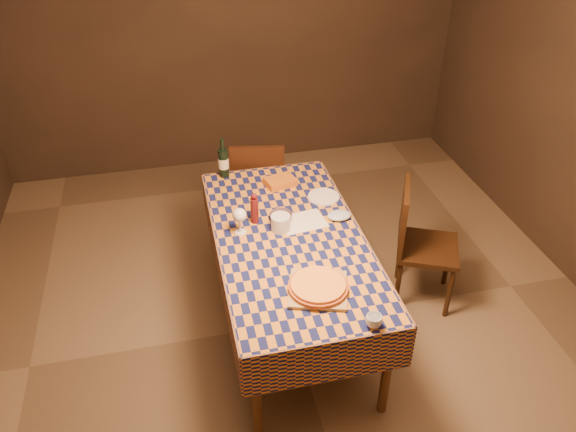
{
  "coord_description": "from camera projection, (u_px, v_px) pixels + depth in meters",
  "views": [
    {
      "loc": [
        -0.66,
        -2.79,
        2.91
      ],
      "look_at": [
        0.0,
        0.05,
        0.9
      ],
      "focal_mm": 35.0,
      "sensor_mm": 36.0,
      "label": 1
    }
  ],
  "objects": [
    {
      "name": "dining_table",
      "position": [
        290.0,
        247.0,
        3.62
      ],
      "size": [
        0.94,
        1.84,
        0.77
      ],
      "color": "brown",
      "rests_on": "ground"
    },
    {
      "name": "flour_patch",
      "position": [
        303.0,
        222.0,
        3.71
      ],
      "size": [
        0.32,
        0.26,
        0.0
      ],
      "primitive_type": "cube",
      "rotation": [
        0.0,
        0.0,
        0.12
      ],
      "color": "silver",
      "rests_on": "dining_table"
    },
    {
      "name": "wine_glass",
      "position": [
        240.0,
        216.0,
        3.55
      ],
      "size": [
        0.1,
        0.1,
        0.18
      ],
      "color": "white",
      "rests_on": "dining_table"
    },
    {
      "name": "cutting_board",
      "position": [
        318.0,
        289.0,
        3.15
      ],
      "size": [
        0.4,
        0.4,
        0.02
      ],
      "primitive_type": "cube",
      "rotation": [
        0.0,
        0.0,
        -0.3
      ],
      "color": "#A1844B",
      "rests_on": "dining_table"
    },
    {
      "name": "flour_bag",
      "position": [
        339.0,
        215.0,
        3.74
      ],
      "size": [
        0.19,
        0.17,
        0.05
      ],
      "primitive_type": "ellipsoid",
      "rotation": [
        0.0,
        0.0,
        -0.36
      ],
      "color": "#AABFD9",
      "rests_on": "dining_table"
    },
    {
      "name": "bowl",
      "position": [
        281.0,
        217.0,
        3.72
      ],
      "size": [
        0.16,
        0.16,
        0.05
      ],
      "primitive_type": "imported",
      "rotation": [
        0.0,
        0.0,
        0.05
      ],
      "color": "#5D464E",
      "rests_on": "dining_table"
    },
    {
      "name": "chair_far",
      "position": [
        258.0,
        185.0,
        4.58
      ],
      "size": [
        0.49,
        0.5,
        0.93
      ],
      "color": "black",
      "rests_on": "ground"
    },
    {
      "name": "pepper_mill",
      "position": [
        254.0,
        209.0,
        3.66
      ],
      "size": [
        0.06,
        0.06,
        0.22
      ],
      "color": "#4A1113",
      "rests_on": "dining_table"
    },
    {
      "name": "pizza",
      "position": [
        318.0,
        286.0,
        3.14
      ],
      "size": [
        0.42,
        0.42,
        0.03
      ],
      "color": "#A1461A",
      "rests_on": "cutting_board"
    },
    {
      "name": "white_plate",
      "position": [
        324.0,
        197.0,
        3.96
      ],
      "size": [
        0.27,
        0.27,
        0.01
      ],
      "primitive_type": "cylinder",
      "rotation": [
        0.0,
        0.0,
        -0.23
      ],
      "color": "white",
      "rests_on": "dining_table"
    },
    {
      "name": "wine_bottle",
      "position": [
        223.0,
        162.0,
        4.15
      ],
      "size": [
        0.1,
        0.1,
        0.31
      ],
      "color": "black",
      "rests_on": "dining_table"
    },
    {
      "name": "chair_right",
      "position": [
        417.0,
        239.0,
        3.97
      ],
      "size": [
        0.56,
        0.56,
        0.93
      ],
      "color": "black",
      "rests_on": "ground"
    },
    {
      "name": "deli_tub",
      "position": [
        281.0,
        223.0,
        3.61
      ],
      "size": [
        0.17,
        0.17,
        0.11
      ],
      "primitive_type": "cylinder",
      "rotation": [
        0.0,
        0.0,
        -0.41
      ],
      "color": "silver",
      "rests_on": "dining_table"
    },
    {
      "name": "takeout_container",
      "position": [
        280.0,
        182.0,
        4.09
      ],
      "size": [
        0.24,
        0.2,
        0.05
      ],
      "primitive_type": "cube",
      "rotation": [
        0.0,
        0.0,
        0.26
      ],
      "color": "#BE6619",
      "rests_on": "dining_table"
    },
    {
      "name": "tumbler",
      "position": [
        374.0,
        321.0,
        2.92
      ],
      "size": [
        0.1,
        0.1,
        0.07
      ],
      "primitive_type": "imported",
      "rotation": [
        0.0,
        0.0,
        0.12
      ],
      "color": "white",
      "rests_on": "dining_table"
    },
    {
      "name": "room",
      "position": [
        290.0,
        157.0,
        3.25
      ],
      "size": [
        5.0,
        5.1,
        2.7
      ],
      "color": "brown",
      "rests_on": "ground"
    }
  ]
}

